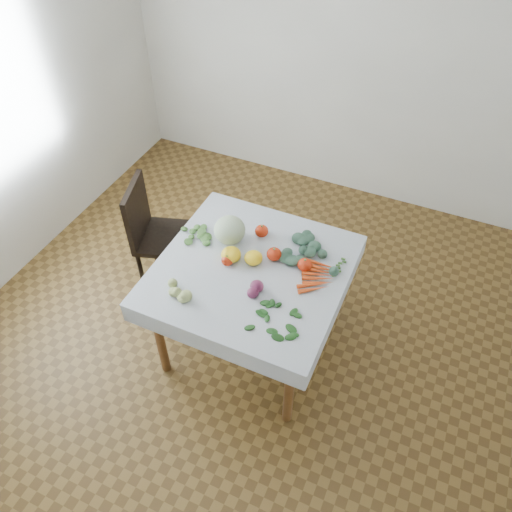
{
  "coord_description": "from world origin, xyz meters",
  "views": [
    {
      "loc": [
        0.87,
        -1.87,
        2.95
      ],
      "look_at": [
        0.01,
        0.05,
        0.82
      ],
      "focal_mm": 35.0,
      "sensor_mm": 36.0,
      "label": 1
    }
  ],
  "objects_px": {
    "chair": "(153,229)",
    "cabbage": "(230,230)",
    "heirloom_back": "(253,258)",
    "table": "(252,280)",
    "carrot_bunch": "(319,277)"
  },
  "relations": [
    {
      "from": "cabbage",
      "to": "heirloom_back",
      "type": "relative_size",
      "value": 1.77
    },
    {
      "from": "cabbage",
      "to": "heirloom_back",
      "type": "distance_m",
      "value": 0.25
    },
    {
      "from": "table",
      "to": "cabbage",
      "type": "xyz_separation_m",
      "value": [
        -0.23,
        0.17,
        0.19
      ]
    },
    {
      "from": "chair",
      "to": "heirloom_back",
      "type": "distance_m",
      "value": 0.97
    },
    {
      "from": "chair",
      "to": "cabbage",
      "type": "xyz_separation_m",
      "value": [
        0.69,
        -0.11,
        0.34
      ]
    },
    {
      "from": "heirloom_back",
      "to": "carrot_bunch",
      "type": "xyz_separation_m",
      "value": [
        0.41,
        0.04,
        -0.03
      ]
    },
    {
      "from": "cabbage",
      "to": "chair",
      "type": "bearing_deg",
      "value": 171.21
    },
    {
      "from": "chair",
      "to": "carrot_bunch",
      "type": "bearing_deg",
      "value": -7.97
    },
    {
      "from": "chair",
      "to": "cabbage",
      "type": "bearing_deg",
      "value": -8.79
    },
    {
      "from": "table",
      "to": "heirloom_back",
      "type": "xyz_separation_m",
      "value": [
        -0.01,
        0.05,
        0.14
      ]
    },
    {
      "from": "table",
      "to": "cabbage",
      "type": "height_order",
      "value": "cabbage"
    },
    {
      "from": "cabbage",
      "to": "carrot_bunch",
      "type": "distance_m",
      "value": 0.63
    },
    {
      "from": "carrot_bunch",
      "to": "heirloom_back",
      "type": "bearing_deg",
      "value": -174.5
    },
    {
      "from": "cabbage",
      "to": "table",
      "type": "bearing_deg",
      "value": -36.3
    },
    {
      "from": "chair",
      "to": "heirloom_back",
      "type": "xyz_separation_m",
      "value": [
        0.9,
        -0.22,
        0.29
      ]
    }
  ]
}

